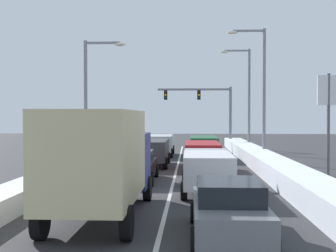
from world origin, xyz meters
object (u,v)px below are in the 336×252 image
Objects in this scene: sedan_black_center_lane_second at (136,166)px; street_lamp_left_mid at (91,91)px; sedan_gray_right_lane_nearest at (228,209)px; street_lamp_right_far at (245,91)px; suv_red_right_lane_third at (202,154)px; suv_white_right_lane_second at (207,168)px; street_lamp_right_mid at (259,84)px; box_truck_center_lane_nearest at (102,158)px; suv_charcoal_center_lane_third at (152,150)px; suv_silver_center_lane_fourth at (160,143)px; traffic_light_gantry at (207,104)px; suv_green_right_lane_fourth at (204,146)px.

street_lamp_left_mid is at bearing 120.58° from sedan_black_center_lane_second.
street_lamp_right_far reaches higher than sedan_gray_right_lane_nearest.
sedan_black_center_lane_second is at bearing -129.76° from suv_red_right_lane_third.
suv_white_right_lane_second is 0.61× the size of street_lamp_left_mid.
sedan_black_center_lane_second is 8.08m from street_lamp_left_mid.
suv_red_right_lane_third is 0.53× the size of street_lamp_right_mid.
suv_charcoal_center_lane_third is (0.29, 14.45, -0.88)m from box_truck_center_lane_nearest.
suv_silver_center_lane_fourth is at bearing 89.16° from box_truck_center_lane_nearest.
sedan_gray_right_lane_nearest is at bearing -88.73° from suv_red_right_lane_third.
suv_white_right_lane_second reaches higher than sedan_black_center_lane_second.
suv_silver_center_lane_fourth is at bearing 89.78° from suv_charcoal_center_lane_third.
suv_charcoal_center_lane_third is 0.54× the size of street_lamp_right_far.
suv_silver_center_lane_fourth is 0.53× the size of street_lamp_right_mid.
traffic_light_gantry reaches higher than suv_red_right_lane_third.
suv_red_right_lane_third is 10.30m from suv_silver_center_lane_fourth.
sedan_gray_right_lane_nearest is 4.38m from box_truck_center_lane_nearest.
street_lamp_right_far is (3.84, 27.29, 4.63)m from sedan_gray_right_lane_nearest.
sedan_black_center_lane_second is at bearing -59.42° from street_lamp_left_mid.
street_lamp_left_mid reaches higher than sedan_gray_right_lane_nearest.
box_truck_center_lane_nearest reaches higher than suv_charcoal_center_lane_third.
sedan_gray_right_lane_nearest is 0.92× the size of suv_charcoal_center_lane_third.
suv_green_right_lane_fourth is 5.92m from suv_charcoal_center_lane_third.
street_lamp_right_far is (7.30, 10.87, 4.37)m from suv_charcoal_center_lane_third.
suv_green_right_lane_fourth is 9.76m from street_lamp_left_mid.
suv_green_right_lane_fourth is 0.65× the size of traffic_light_gantry.
suv_white_right_lane_second is 1.00× the size of suv_silver_center_lane_fourth.
street_lamp_right_mid is (7.27, 2.92, 4.47)m from suv_charcoal_center_lane_third.
suv_white_right_lane_second is at bearing -108.13° from street_lamp_right_mid.
street_lamp_left_mid is (-6.94, 1.97, 3.77)m from suv_red_right_lane_third.
suv_white_right_lane_second is at bearing -52.49° from street_lamp_left_mid.
street_lamp_right_far is at bearing 73.32° from box_truck_center_lane_nearest.
sedan_gray_right_lane_nearest is 27.94m from street_lamp_right_far.
street_lamp_right_mid is (7.25, -4.39, 4.47)m from suv_silver_center_lane_fourth.
suv_green_right_lane_fourth is at bearing 87.63° from suv_red_right_lane_third.
sedan_black_center_lane_second is 19.55m from street_lamp_right_far.
suv_white_right_lane_second is 0.53× the size of street_lamp_right_mid.
suv_silver_center_lane_fourth reaches higher than sedan_black_center_lane_second.
suv_green_right_lane_fourth is 0.68× the size of box_truck_center_lane_nearest.
box_truck_center_lane_nearest is at bearing -125.58° from suv_white_right_lane_second.
suv_green_right_lane_fourth is 11.96m from sedan_black_center_lane_second.
street_lamp_left_mid is at bearing -171.94° from suv_charcoal_center_lane_third.
sedan_gray_right_lane_nearest is at bearing -27.68° from box_truck_center_lane_nearest.
street_lamp_right_mid is at bearing 78.83° from sedan_gray_right_lane_nearest.
suv_red_right_lane_third is at bearing 90.18° from suv_white_right_lane_second.
box_truck_center_lane_nearest is (-3.75, 1.97, 1.14)m from sedan_gray_right_lane_nearest.
sedan_black_center_lane_second is at bearing -128.33° from street_lamp_right_mid.
street_lamp_left_mid reaches higher than traffic_light_gantry.
street_lamp_right_far is at bearing 56.13° from suv_charcoal_center_lane_third.
suv_charcoal_center_lane_third is 9.02m from street_lamp_right_mid.
suv_red_right_lane_third is at bearing -15.88° from street_lamp_left_mid.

